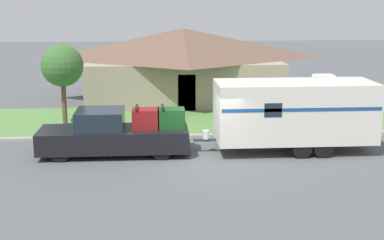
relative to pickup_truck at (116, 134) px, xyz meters
The scene contains 8 objects.
ground_plane 4.08m from the pickup_truck, 18.73° to the right, with size 120.00×120.00×0.00m, color #515456.
curb_strip 4.58m from the pickup_truck, 33.20° to the left, with size 80.00×0.30×0.14m.
lawn_strip 7.24m from the pickup_truck, 58.34° to the left, with size 80.00×7.00×0.03m.
house_across_street 12.54m from the pickup_truck, 73.96° to the left, with size 12.53×7.87×4.48m.
pickup_truck is the anchor object (origin of this frame).
travel_trailer 7.45m from the pickup_truck, ahead, with size 7.47×2.47×3.22m.
mailbox 6.34m from the pickup_truck, 33.92° to the left, with size 0.48×0.20×1.42m.
tree_in_yard 6.50m from the pickup_truck, 118.46° to the left, with size 2.09×2.09×4.07m.
Camera 1 is at (-2.20, -20.08, 6.31)m, focal length 50.00 mm.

